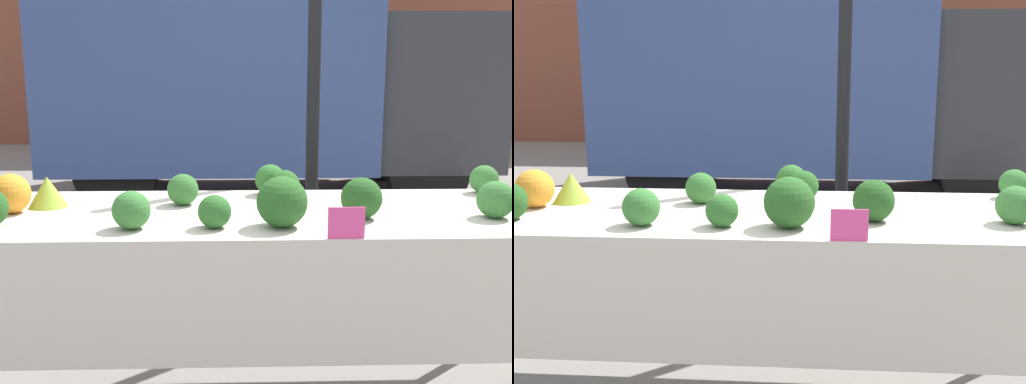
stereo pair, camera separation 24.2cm
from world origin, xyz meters
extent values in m
cylinder|color=black|center=(0.33, 0.80, 1.25)|extent=(0.07, 0.07, 2.50)
cube|color=#384C84|center=(-0.35, 4.05, 1.40)|extent=(3.21, 1.95, 2.09)
cube|color=#333338|center=(1.88, 4.05, 1.11)|extent=(1.24, 1.79, 1.51)
cylinder|color=black|center=(1.75, 3.26, 0.39)|extent=(0.78, 0.22, 0.78)
cylinder|color=black|center=(1.75, 4.83, 0.39)|extent=(0.78, 0.22, 0.78)
cylinder|color=black|center=(-1.23, 3.26, 0.39)|extent=(0.78, 0.22, 0.78)
cylinder|color=black|center=(-1.23, 4.83, 0.39)|extent=(0.78, 0.22, 0.78)
cube|color=beige|center=(0.00, 0.00, 0.78)|extent=(2.37, 0.83, 0.03)
cube|color=beige|center=(0.00, -0.41, 0.55)|extent=(2.37, 0.01, 0.44)
cylinder|color=black|center=(-1.13, 0.36, 0.38)|extent=(0.05, 0.05, 0.77)
cylinder|color=black|center=(1.13, 0.36, 0.38)|extent=(0.05, 0.05, 0.77)
sphere|color=orange|center=(-0.98, 0.00, 0.88)|extent=(0.16, 0.16, 0.16)
cone|color=#93B238|center=(-0.87, 0.11, 0.86)|extent=(0.16, 0.16, 0.13)
sphere|color=#387533|center=(-0.46, -0.25, 0.87)|extent=(0.14, 0.14, 0.14)
sphere|color=#336B2D|center=(-0.31, 0.12, 0.87)|extent=(0.13, 0.13, 0.13)
sphere|color=#23511E|center=(0.40, -0.13, 0.88)|extent=(0.16, 0.16, 0.16)
sphere|color=#387533|center=(0.93, -0.14, 0.87)|extent=(0.14, 0.14, 0.14)
sphere|color=#387533|center=(1.07, 0.32, 0.87)|extent=(0.13, 0.13, 0.13)
sphere|color=#285B23|center=(0.09, -0.24, 0.89)|extent=(0.19, 0.19, 0.19)
sphere|color=#2D6628|center=(-0.16, -0.25, 0.86)|extent=(0.12, 0.12, 0.12)
sphere|color=#2D6628|center=(0.07, 0.32, 0.87)|extent=(0.14, 0.14, 0.14)
sphere|color=#285B23|center=(0.13, 0.20, 0.87)|extent=(0.13, 0.13, 0.13)
cube|color=#EF4793|center=(0.30, -0.40, 0.86)|extent=(0.13, 0.01, 0.11)
camera|label=1|loc=(-0.07, -2.37, 1.38)|focal=42.00mm
camera|label=2|loc=(0.17, -2.36, 1.38)|focal=42.00mm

